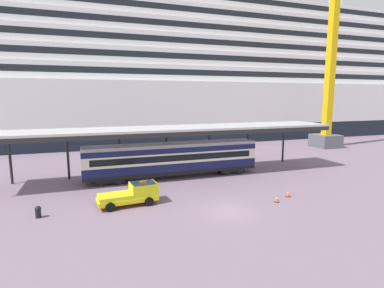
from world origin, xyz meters
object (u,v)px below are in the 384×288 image
at_px(dockside_crane, 336,37).
at_px(service_truck, 133,194).
at_px(train_carriage, 173,158).
at_px(traffic_cone_near, 277,199).
at_px(quay_bollard, 38,211).
at_px(cruise_ship, 180,79).
at_px(traffic_cone_mid, 288,193).

bearing_deg(dockside_crane, service_truck, -153.86).
relative_size(train_carriage, traffic_cone_near, 29.75).
bearing_deg(quay_bollard, dockside_crane, 23.04).
relative_size(cruise_ship, quay_bollard, 169.77).
distance_m(cruise_ship, dockside_crane, 34.66).
height_order(cruise_ship, traffic_cone_near, cruise_ship).
xyz_separation_m(train_carriage, quay_bollard, (-13.38, -8.33, -1.78)).
relative_size(traffic_cone_mid, dockside_crane, 0.01).
height_order(service_truck, traffic_cone_near, service_truck).
distance_m(service_truck, quay_bollard, 7.63).
relative_size(train_carriage, service_truck, 3.81).
height_order(cruise_ship, traffic_cone_mid, cruise_ship).
xyz_separation_m(traffic_cone_near, quay_bollard, (-20.03, 3.09, 0.18)).
distance_m(service_truck, dockside_crane, 48.41).
xyz_separation_m(service_truck, dockside_crane, (39.85, 19.55, 19.33)).
bearing_deg(traffic_cone_near, traffic_cone_mid, 26.65).
distance_m(service_truck, traffic_cone_mid, 14.62).
relative_size(cruise_ship, dockside_crane, 2.61).
distance_m(traffic_cone_near, dockside_crane, 41.13).
height_order(cruise_ship, train_carriage, cruise_ship).
height_order(train_carriage, traffic_cone_near, train_carriage).
bearing_deg(quay_bollard, cruise_ship, 61.01).
bearing_deg(traffic_cone_near, service_truck, 163.39).
xyz_separation_m(cruise_ship, traffic_cone_mid, (-3.79, -48.56, -13.55)).
bearing_deg(train_carriage, traffic_cone_mid, -50.72).
relative_size(train_carriage, quay_bollard, 21.27).
bearing_deg(traffic_cone_mid, quay_bollard, 174.44).
bearing_deg(service_truck, train_carriage, 53.09).
xyz_separation_m(service_truck, quay_bollard, (-7.59, -0.63, -0.47)).
xyz_separation_m(train_carriage, service_truck, (-5.79, -7.70, -1.31)).
bearing_deg(train_carriage, dockside_crane, 19.18).
xyz_separation_m(traffic_cone_mid, quay_bollard, (-21.93, 2.13, 0.17)).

